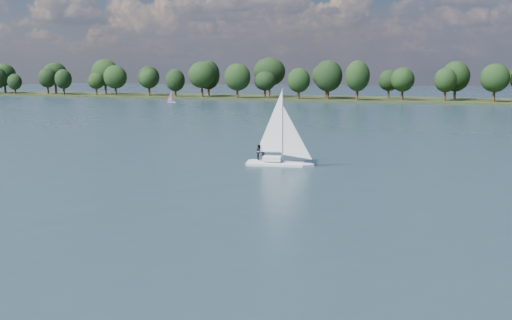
{
  "coord_description": "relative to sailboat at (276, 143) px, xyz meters",
  "views": [
    {
      "loc": [
        25.87,
        -6.34,
        10.54
      ],
      "look_at": [
        6.8,
        42.12,
        2.5
      ],
      "focal_mm": 40.0,
      "sensor_mm": 36.0,
      "label": 1
    }
  ],
  "objects": [
    {
      "name": "sailboat",
      "position": [
        0.0,
        0.0,
        0.0
      ],
      "size": [
        7.24,
        3.05,
        9.23
      ],
      "rotation": [
        0.0,
        0.0,
        0.16
      ],
      "color": "white",
      "rests_on": "ground"
    },
    {
      "name": "ground",
      "position": [
        -4.48,
        45.76,
        -2.58
      ],
      "size": [
        700.0,
        700.0,
        0.0
      ],
      "primitive_type": "plane",
      "color": "#233342",
      "rests_on": "ground"
    },
    {
      "name": "pontoon",
      "position": [
        -169.05,
        139.87,
        -2.58
      ],
      "size": [
        4.3,
        2.72,
        0.5
      ],
      "primitive_type": "cube",
      "rotation": [
        0.0,
        0.0,
        0.19
      ],
      "color": "slate",
      "rests_on": "ground"
    },
    {
      "name": "dinghy_pink",
      "position": [
        -80.28,
        116.33,
        -1.53
      ],
      "size": [
        2.96,
        2.19,
        4.42
      ],
      "rotation": [
        0.0,
        0.0,
        0.46
      ],
      "color": "white",
      "rests_on": "ground"
    },
    {
      "name": "treeline",
      "position": [
        -13.19,
        154.07,
        5.52
      ],
      "size": [
        562.96,
        74.26,
        18.6
      ],
      "color": "black",
      "rests_on": "ground"
    },
    {
      "name": "far_shore",
      "position": [
        -4.48,
        157.76,
        -2.58
      ],
      "size": [
        660.0,
        40.0,
        1.5
      ],
      "primitive_type": "cube",
      "color": "black",
      "rests_on": "ground"
    }
  ]
}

